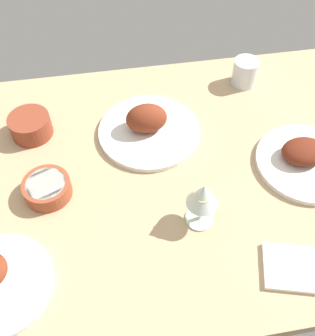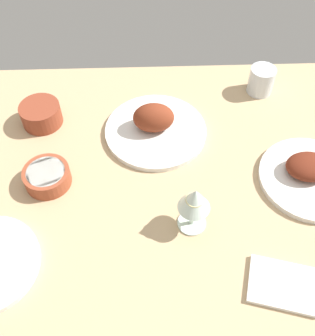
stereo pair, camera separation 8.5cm
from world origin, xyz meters
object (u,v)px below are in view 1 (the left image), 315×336
(wine_glass, at_px, (203,197))
(water_tumbler, at_px, (245,72))
(folded_napkin, at_px, (297,268))
(plate_far_side, at_px, (148,127))
(bowl_onions, at_px, (30,125))
(plate_near_viewer, at_px, (305,159))
(bowl_cream, at_px, (47,188))

(wine_glass, bearing_deg, water_tumbler, -118.32)
(water_tumbler, xyz_separation_m, folded_napkin, (0.07, 0.64, -0.04))
(water_tumbler, bearing_deg, plate_far_side, 26.49)
(wine_glass, xyz_separation_m, water_tumbler, (-0.26, -0.48, -0.06))
(plate_far_side, relative_size, folded_napkin, 1.95)
(bowl_onions, relative_size, folded_napkin, 0.78)
(plate_near_viewer, relative_size, wine_glass, 1.95)
(plate_far_side, distance_m, wine_glass, 0.33)
(plate_far_side, bearing_deg, bowl_cream, 30.71)
(bowl_onions, relative_size, wine_glass, 0.84)
(plate_near_viewer, bearing_deg, plate_far_side, -24.50)
(plate_near_viewer, relative_size, bowl_cream, 2.26)
(wine_glass, bearing_deg, bowl_cream, -20.78)
(plate_far_side, bearing_deg, plate_near_viewer, 155.50)
(wine_glass, bearing_deg, plate_far_side, -75.43)
(bowl_cream, bearing_deg, folded_napkin, 151.16)
(plate_near_viewer, xyz_separation_m, bowl_onions, (0.73, -0.24, 0.02))
(water_tumbler, bearing_deg, plate_near_viewer, 100.60)
(plate_far_side, relative_size, bowl_cream, 2.42)
(bowl_onions, bearing_deg, plate_far_side, 170.83)
(bowl_cream, bearing_deg, water_tumbler, -151.53)
(wine_glass, bearing_deg, folded_napkin, 138.46)
(plate_far_side, xyz_separation_m, water_tumbler, (-0.34, -0.17, 0.02))
(bowl_onions, xyz_separation_m, folded_napkin, (-0.60, 0.53, -0.03))
(plate_far_side, xyz_separation_m, wine_glass, (-0.08, 0.31, 0.07))
(wine_glass, distance_m, folded_napkin, 0.27)
(folded_napkin, bearing_deg, bowl_cream, -28.84)
(wine_glass, bearing_deg, plate_near_viewer, -158.82)
(bowl_cream, relative_size, folded_napkin, 0.81)
(bowl_onions, xyz_separation_m, water_tumbler, (-0.67, -0.11, 0.01))
(plate_far_side, distance_m, bowl_onions, 0.34)
(bowl_cream, relative_size, water_tumbler, 1.41)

